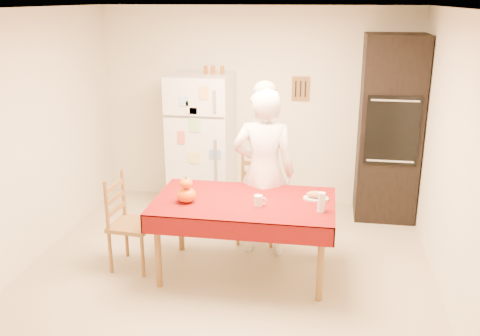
% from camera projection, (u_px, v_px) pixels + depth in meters
% --- Properties ---
extents(floor, '(4.50, 4.50, 0.00)m').
position_uv_depth(floor, '(224.00, 281.00, 5.11)').
color(floor, tan).
rests_on(floor, ground).
extents(room_shell, '(4.02, 4.52, 2.51)m').
position_uv_depth(room_shell, '(222.00, 115.00, 4.61)').
color(room_shell, beige).
rests_on(room_shell, ground).
extents(refrigerator, '(0.75, 0.74, 1.70)m').
position_uv_depth(refrigerator, '(201.00, 142.00, 6.72)').
color(refrigerator, white).
rests_on(refrigerator, floor).
extents(oven_cabinet, '(0.70, 0.62, 2.20)m').
position_uv_depth(oven_cabinet, '(389.00, 129.00, 6.33)').
color(oven_cabinet, black).
rests_on(oven_cabinet, floor).
extents(dining_table, '(1.70, 1.00, 0.76)m').
position_uv_depth(dining_table, '(244.00, 207.00, 5.06)').
color(dining_table, brown).
rests_on(dining_table, floor).
extents(chair_far, '(0.42, 0.41, 0.95)m').
position_uv_depth(chair_far, '(257.00, 195.00, 5.89)').
color(chair_far, brown).
rests_on(chair_far, floor).
extents(chair_left, '(0.43, 0.45, 0.95)m').
position_uv_depth(chair_left, '(127.00, 219.00, 5.26)').
color(chair_left, brown).
rests_on(chair_left, floor).
extents(seated_woman, '(0.66, 0.44, 1.76)m').
position_uv_depth(seated_woman, '(264.00, 173.00, 5.45)').
color(seated_woman, white).
rests_on(seated_woman, floor).
extents(coffee_mug, '(0.08, 0.08, 0.10)m').
position_uv_depth(coffee_mug, '(258.00, 201.00, 4.89)').
color(coffee_mug, white).
rests_on(coffee_mug, dining_table).
extents(pumpkin_lower, '(0.18, 0.18, 0.14)m').
position_uv_depth(pumpkin_lower, '(186.00, 195.00, 4.98)').
color(pumpkin_lower, '#D23904').
rests_on(pumpkin_lower, dining_table).
extents(pumpkin_upper, '(0.12, 0.12, 0.09)m').
position_uv_depth(pumpkin_upper, '(186.00, 183.00, 4.94)').
color(pumpkin_upper, '#E93705').
rests_on(pumpkin_upper, pumpkin_lower).
extents(wine_glass, '(0.07, 0.07, 0.18)m').
position_uv_depth(wine_glass, '(321.00, 202.00, 4.75)').
color(wine_glass, white).
rests_on(wine_glass, dining_table).
extents(bread_plate, '(0.24, 0.24, 0.02)m').
position_uv_depth(bread_plate, '(316.00, 199.00, 5.06)').
color(bread_plate, silver).
rests_on(bread_plate, dining_table).
extents(bread_loaf, '(0.18, 0.10, 0.06)m').
position_uv_depth(bread_loaf, '(316.00, 195.00, 5.04)').
color(bread_loaf, '#9A714B').
rests_on(bread_loaf, bread_plate).
extents(spice_jar_left, '(0.05, 0.05, 0.10)m').
position_uv_depth(spice_jar_left, '(206.00, 70.00, 6.48)').
color(spice_jar_left, brown).
rests_on(spice_jar_left, refrigerator).
extents(spice_jar_mid, '(0.05, 0.05, 0.10)m').
position_uv_depth(spice_jar_mid, '(213.00, 70.00, 6.46)').
color(spice_jar_mid, '#95501B').
rests_on(spice_jar_mid, refrigerator).
extents(spice_jar_right, '(0.05, 0.05, 0.10)m').
position_uv_depth(spice_jar_right, '(222.00, 70.00, 6.45)').
color(spice_jar_right, '#8D5419').
rests_on(spice_jar_right, refrigerator).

